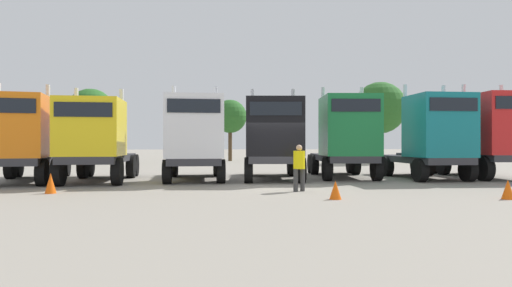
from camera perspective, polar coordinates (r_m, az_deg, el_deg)
The scene contains 15 objects.
ground at distance 16.38m, azimuth 3.16°, elevation -5.81°, with size 200.00×200.00×0.00m, color gray.
semi_truck_orange at distance 19.95m, azimuth -29.13°, elevation 0.57°, with size 3.43×6.58×4.19m.
semi_truck_yellow at distance 19.04m, azimuth -20.75°, elevation 0.53°, with size 2.77×6.14×4.06m.
semi_truck_white at distance 18.85m, azimuth -8.23°, elevation 0.84°, with size 2.69×6.08×4.28m.
semi_truck_black at distance 19.01m, azimuth 2.36°, elevation 0.73°, with size 3.12×6.36×4.19m.
semi_truck_green at distance 20.41m, azimuth 12.00°, elevation 0.97°, with size 3.10×6.39×4.42m.
semi_truck_teal at distance 20.87m, azimuth 22.55°, elevation 0.84°, with size 2.60×5.75×4.41m.
semi_truck_red at distance 22.76m, azimuth 29.18°, elevation 1.02°, with size 2.80×6.13×4.52m.
visitor_in_hivis at distance 14.79m, azimuth 5.80°, elevation -2.82°, with size 0.52×0.52×1.61m.
traffic_cone_near at distance 12.92m, azimuth 10.60°, elevation -6.13°, with size 0.36×0.36×0.56m, color #F2590C.
traffic_cone_mid at distance 15.72m, azimuth -25.83°, elevation -4.82°, with size 0.36×0.36×0.68m, color #F2590C.
traffic_cone_far at distance 14.76m, azimuth 30.69°, elevation -5.32°, with size 0.36×0.36×0.58m, color #F2590C.
oak_far_left at distance 38.09m, azimuth -21.25°, elevation 3.94°, with size 3.88×3.88×6.22m.
oak_far_centre at distance 40.10m, azimuth -3.49°, elevation 3.61°, with size 3.13×3.13×5.77m.
oak_far_right at distance 37.17m, azimuth 16.28°, elevation 4.59°, with size 4.32×4.32×6.80m.
Camera 1 is at (-2.59, -16.09, 1.67)m, focal length 29.84 mm.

